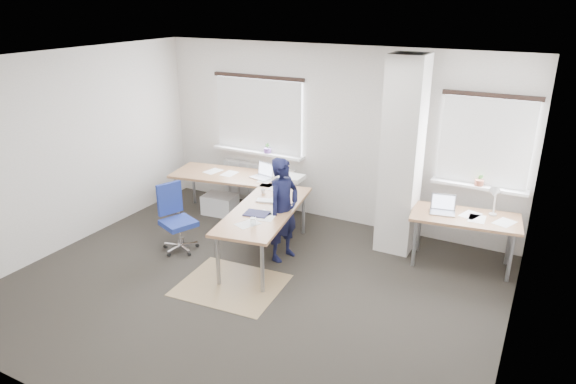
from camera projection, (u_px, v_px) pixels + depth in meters
The scene contains 8 objects.
ground at pixel (250, 287), 6.54m from camera, with size 6.00×6.00×0.00m, color black.
room_shell at pixel (279, 148), 6.21m from camera, with size 6.04×5.04×2.82m.
floor_mat at pixel (231, 285), 6.57m from camera, with size 1.28×1.08×0.01m, color #947850.
white_crate at pixel (220, 204), 8.69m from camera, with size 0.55×0.38×0.33m, color white.
desk_main at pixel (251, 193), 7.74m from camera, with size 2.81×2.63×0.96m.
desk_side at pixel (465, 219), 6.83m from camera, with size 1.48×0.88×1.22m.
task_chair at pixel (178, 232), 7.41m from camera, with size 0.57×0.56×0.98m.
person at pixel (283, 210), 7.02m from camera, with size 0.53×0.35×1.47m, color black.
Camera 1 is at (3.08, -4.79, 3.46)m, focal length 32.00 mm.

